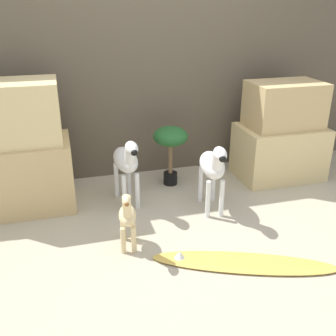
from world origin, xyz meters
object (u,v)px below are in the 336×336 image
(zebra_left, at_px, (126,161))
(surfboard, at_px, (242,262))
(zebra_right, at_px, (213,166))
(giraffe_figurine, at_px, (127,217))
(potted_palm_front, at_px, (170,141))

(zebra_left, xyz_separation_m, surfboard, (0.59, -1.07, -0.39))
(zebra_right, xyz_separation_m, zebra_left, (-0.66, 0.31, 0.00))
(zebra_right, height_order, zebra_left, same)
(zebra_right, distance_m, giraffe_figurine, 0.87)
(zebra_left, xyz_separation_m, giraffe_figurine, (-0.11, -0.66, -0.16))
(zebra_left, height_order, giraffe_figurine, zebra_left)
(zebra_left, bearing_deg, potted_palm_front, 32.23)
(surfboard, bearing_deg, giraffe_figurine, 150.11)
(zebra_left, xyz_separation_m, potted_palm_front, (0.47, 0.30, 0.03))
(zebra_left, distance_m, giraffe_figurine, 0.69)
(potted_palm_front, bearing_deg, giraffe_figurine, -121.41)
(giraffe_figurine, xyz_separation_m, surfboard, (0.71, -0.41, -0.24))
(giraffe_figurine, relative_size, surfboard, 0.39)
(potted_palm_front, height_order, surfboard, potted_palm_front)
(zebra_right, xyz_separation_m, potted_palm_front, (-0.19, 0.60, 0.03))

